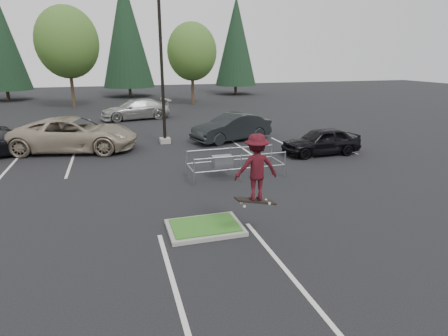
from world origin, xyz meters
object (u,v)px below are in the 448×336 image
object	(u,v)px
skateboarder	(256,168)
conif_c	(236,42)
car_l_tan	(73,134)
car_r_charc	(232,127)
conif_b	(126,32)
light_pole	(162,64)
decid_c	(192,54)
decid_b	(67,45)
car_l_black	(2,141)
cart_corral	(225,161)
car_r_black	(321,141)
car_far_silver	(136,109)

from	to	relation	value
skateboarder	conif_c	bearing A→B (deg)	-104.41
skateboarder	car_l_tan	size ratio (longest dim) A/B	0.31
car_r_charc	conif_b	bearing A→B (deg)	171.06
light_pole	conif_c	bearing A→B (deg)	63.85
car_r_charc	decid_c	bearing A→B (deg)	157.59
decid_b	decid_c	bearing A→B (deg)	-3.34
decid_b	car_l_black	bearing A→B (deg)	-95.97
decid_c	conif_c	xyz separation A→B (m)	(8.01, 9.67, 1.59)
car_r_charc	car_l_tan	bearing A→B (deg)	-107.76
decid_c	cart_corral	world-z (taller)	decid_c
decid_c	skateboarder	world-z (taller)	decid_c
decid_c	car_l_tan	world-z (taller)	decid_c
conif_c	car_r_charc	size ratio (longest dim) A/B	2.52
light_pole	cart_corral	size ratio (longest dim) A/B	2.51
conif_b	car_l_tan	size ratio (longest dim) A/B	2.19
decid_c	decid_b	bearing A→B (deg)	176.66
skateboarder	car_l_tan	world-z (taller)	skateboarder
light_pole	conif_c	distance (m)	30.72
cart_corral	conif_c	bearing A→B (deg)	70.12
decid_b	cart_corral	distance (m)	27.63
car_r_black	decid_c	bearing A→B (deg)	-175.97
decid_b	car_l_tan	size ratio (longest dim) A/B	1.46
car_r_black	car_l_black	bearing A→B (deg)	-106.71
conif_c	car_r_black	distance (m)	33.62
decid_b	car_far_silver	bearing A→B (deg)	-58.28
decid_b	conif_c	size ratio (longest dim) A/B	0.77
car_l_black	car_r_charc	world-z (taller)	car_r_charc
decid_c	conif_b	distance (m)	12.51
light_pole	car_far_silver	bearing A→B (deg)	95.83
car_r_charc	car_far_silver	distance (m)	11.25
conif_b	car_far_silver	distance (m)	20.19
decid_c	car_l_black	xyz separation A→B (m)	(-13.99, -18.33, -4.50)
conif_b	conif_c	xyz separation A→B (m)	(14.00, -1.00, -1.00)
decid_c	light_pole	bearing A→B (deg)	-107.11
car_r_charc	conif_c	bearing A→B (deg)	143.50
skateboarder	car_l_black	size ratio (longest dim) A/B	0.39
conif_b	decid_b	bearing A→B (deg)	-121.09
conif_b	car_r_black	xyz separation A→B (m)	(8.00, -33.50, -7.14)
cart_corral	car_far_silver	world-z (taller)	car_far_silver
car_far_silver	conif_b	bearing A→B (deg)	168.54
conif_b	conif_c	bearing A→B (deg)	-4.09
car_r_black	car_far_silver	distance (m)	16.87
skateboarder	car_r_charc	distance (m)	12.99
car_l_black	car_far_silver	distance (m)	12.58
decid_b	cart_corral	bearing A→B (deg)	-72.71
skateboarder	car_l_tan	xyz separation A→B (m)	(-5.70, 12.50, -1.19)
conif_c	car_r_charc	distance (m)	30.18
conif_c	cart_corral	xyz separation A→B (m)	(-11.95, -34.85, -6.13)
car_l_tan	car_r_charc	size ratio (longest dim) A/B	1.33
skateboarder	car_l_tan	bearing A→B (deg)	-62.36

